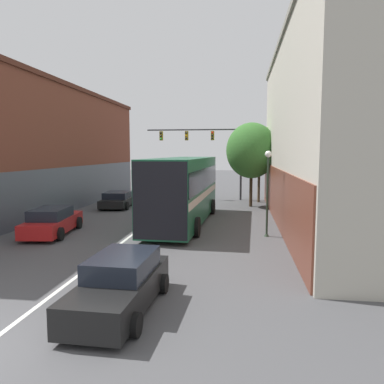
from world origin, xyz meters
name	(u,v)px	position (x,y,z in m)	size (l,w,h in m)	color
lane_center_line	(151,221)	(0.00, 15.02, 0.00)	(0.14, 42.04, 0.01)	silver
building_left_brick	(29,146)	(-9.54, 18.18, 4.57)	(6.40, 28.70, 8.92)	brown
building_right_storefront	(335,130)	(10.56, 15.23, 5.38)	(6.43, 22.99, 10.54)	#B7B2A3
bus	(184,187)	(2.10, 14.57, 2.13)	(3.14, 11.25, 3.81)	#145133
hatchback_foreground	(121,284)	(2.29, 2.48, 0.67)	(1.99, 4.37, 1.42)	black
parked_car_left_near	(52,222)	(-4.02, 10.76, 0.65)	(2.37, 4.75, 1.36)	red
parked_car_left_mid	(118,200)	(-3.80, 20.24, 0.57)	(2.38, 4.46, 1.19)	black
traffic_signal_gantry	(209,145)	(2.55, 26.02, 4.78)	(8.36, 0.36, 6.40)	#333338
street_lamp	(268,186)	(6.67, 11.71, 2.47)	(0.32, 0.32, 4.20)	#233323
street_tree_near	(252,151)	(6.13, 21.99, 4.26)	(3.81, 3.43, 6.36)	#3D2D1E
street_tree_far	(259,150)	(6.84, 24.62, 4.34)	(3.51, 3.16, 6.27)	brown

